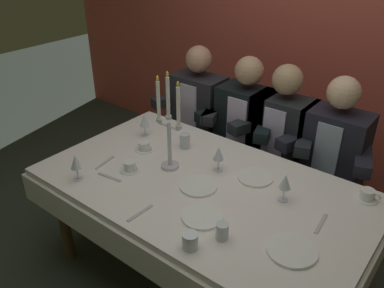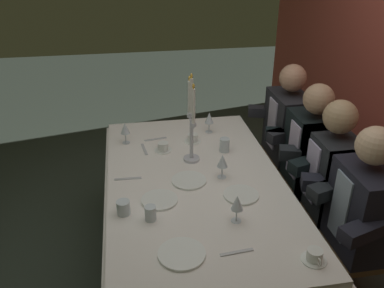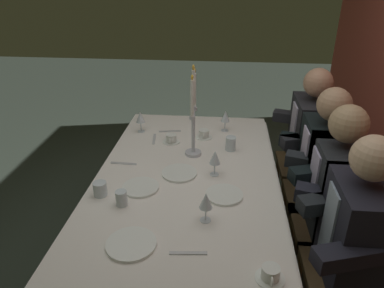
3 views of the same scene
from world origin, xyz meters
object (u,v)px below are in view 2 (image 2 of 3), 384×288
(dinner_plate_3, at_px, (241,195))
(coffee_cup_2, at_px, (193,138))
(wine_glass_0, at_px, (125,129))
(wine_glass_1, at_px, (222,161))
(wine_glass_3, at_px, (209,119))
(seated_diner_1, at_px, (312,151))
(seated_diner_2, at_px, (331,173))
(water_tumbler_1, at_px, (225,145))
(dining_table, at_px, (196,196))
(dinner_plate_1, at_px, (159,200))
(dinner_plate_0, at_px, (189,180))
(seated_diner_3, at_px, (362,208))
(dinner_plate_2, at_px, (182,254))
(coffee_cup_0, at_px, (163,147))
(seated_diner_0, at_px, (288,125))
(candelabra, at_px, (191,126))
(wine_glass_2, at_px, (237,204))
(coffee_cup_1, at_px, (315,256))
(water_tumbler_2, at_px, (150,213))
(water_tumbler_0, at_px, (123,208))

(dinner_plate_3, bearing_deg, coffee_cup_2, -167.70)
(wine_glass_0, xyz_separation_m, wine_glass_1, (0.59, 0.59, 0.00))
(wine_glass_3, bearing_deg, seated_diner_1, 57.17)
(seated_diner_2, bearing_deg, water_tumbler_1, -123.00)
(wine_glass_1, bearing_deg, dining_table, -86.97)
(wine_glass_1, height_order, seated_diner_2, seated_diner_2)
(dinner_plate_3, bearing_deg, dinner_plate_1, -93.45)
(dinner_plate_0, bearing_deg, dinner_plate_3, 53.28)
(seated_diner_3, bearing_deg, wine_glass_1, -121.95)
(dinner_plate_2, relative_size, coffee_cup_0, 1.78)
(seated_diner_0, xyz_separation_m, seated_diner_1, (0.46, 0.00, 0.00))
(wine_glass_1, xyz_separation_m, seated_diner_3, (0.45, 0.72, -0.12))
(seated_diner_2, bearing_deg, seated_diner_0, 180.00)
(candelabra, relative_size, dinner_plate_2, 2.62)
(seated_diner_2, bearing_deg, dinner_plate_0, -92.91)
(dining_table, bearing_deg, candelabra, 176.42)
(wine_glass_2, xyz_separation_m, water_tumbler_1, (-0.79, 0.12, -0.06))
(candelabra, bearing_deg, seated_diner_3, 51.25)
(wine_glass_0, bearing_deg, dining_table, 35.11)
(candelabra, xyz_separation_m, seated_diner_2, (0.31, 0.87, -0.26))
(dining_table, xyz_separation_m, water_tumbler_1, (-0.35, 0.27, 0.17))
(dinner_plate_0, distance_m, seated_diner_2, 0.93)
(dinner_plate_2, bearing_deg, dinner_plate_1, -172.41)
(dining_table, relative_size, coffee_cup_2, 14.70)
(seated_diner_3, bearing_deg, coffee_cup_1, -51.88)
(water_tumbler_1, bearing_deg, dinner_plate_2, -24.38)
(water_tumbler_1, height_order, water_tumbler_2, water_tumbler_1)
(dining_table, xyz_separation_m, dinner_plate_2, (0.65, -0.18, 0.13))
(wine_glass_1, height_order, wine_glass_3, same)
(candelabra, height_order, water_tumbler_0, candelabra)
(water_tumbler_2, bearing_deg, dinner_plate_1, 159.04)
(wine_glass_2, bearing_deg, wine_glass_3, 175.88)
(water_tumbler_2, relative_size, coffee_cup_2, 0.65)
(wine_glass_3, bearing_deg, water_tumbler_2, -27.53)
(wine_glass_0, height_order, wine_glass_1, same)
(seated_diner_2, bearing_deg, wine_glass_0, -116.44)
(wine_glass_2, relative_size, coffee_cup_2, 1.24)
(water_tumbler_1, bearing_deg, coffee_cup_2, -133.32)
(dinner_plate_0, distance_m, wine_glass_3, 0.74)
(dinner_plate_3, xyz_separation_m, wine_glass_3, (-0.89, -0.01, 0.11))
(wine_glass_2, height_order, seated_diner_3, seated_diner_3)
(wine_glass_0, height_order, water_tumbler_2, wine_glass_0)
(dinner_plate_0, xyz_separation_m, seated_diner_1, (-0.25, 0.93, -0.01))
(wine_glass_2, distance_m, seated_diner_0, 1.37)
(wine_glass_3, bearing_deg, water_tumbler_0, -35.62)
(dinner_plate_3, distance_m, seated_diner_0, 1.13)
(coffee_cup_1, bearing_deg, wine_glass_1, -162.03)
(wine_glass_0, xyz_separation_m, seated_diner_3, (1.03, 1.30, -0.12))
(coffee_cup_1, bearing_deg, dinner_plate_3, -161.29)
(wine_glass_1, xyz_separation_m, seated_diner_2, (0.06, 0.72, -0.12))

